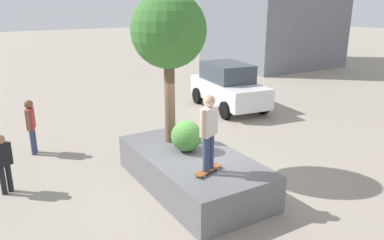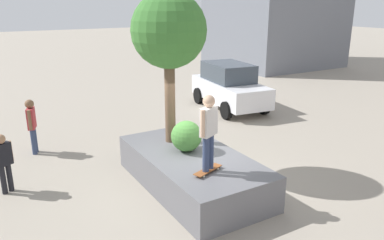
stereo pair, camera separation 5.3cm
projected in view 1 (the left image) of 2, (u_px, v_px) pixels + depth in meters
ground_plane at (201, 183)px, 9.88m from camera, size 120.00×120.00×0.00m
planter_ledge at (192, 170)px, 9.60m from camera, size 4.36×2.21×0.87m
plaza_tree at (169, 32)px, 9.50m from camera, size 1.93×1.93×3.93m
boxwood_shrub at (186, 136)px, 9.58m from camera, size 0.79×0.79×0.79m
skateboard at (208, 170)px, 8.45m from camera, size 0.47×0.82×0.07m
skateboarder at (209, 128)px, 8.15m from camera, size 0.38×0.53×1.71m
police_car at (228, 86)px, 16.57m from camera, size 4.44×2.42×1.98m
pedestrian_crossing at (31, 123)px, 11.53m from camera, size 0.56×0.32×1.72m
bystander_watching at (3, 160)px, 9.13m from camera, size 0.35×0.46×1.52m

